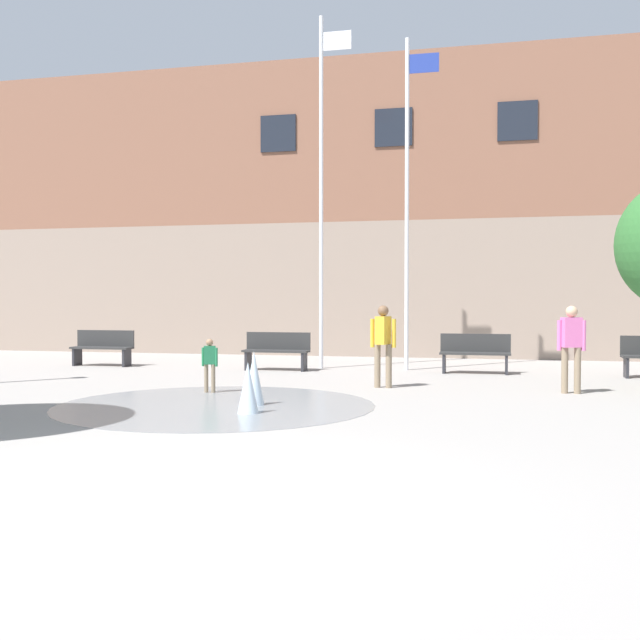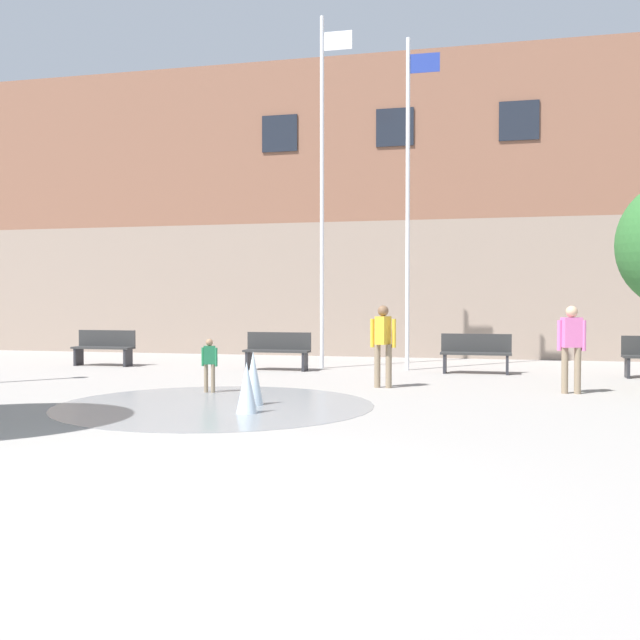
% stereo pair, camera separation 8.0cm
% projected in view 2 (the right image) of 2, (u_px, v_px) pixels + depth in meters
% --- Properties ---
extents(ground_plane, '(100.00, 100.00, 0.00)m').
position_uv_depth(ground_plane, '(148.00, 493.00, 6.57)').
color(ground_plane, gray).
extents(library_building, '(36.00, 6.05, 8.93)m').
position_uv_depth(library_building, '(407.00, 216.00, 24.77)').
color(library_building, gray).
rests_on(library_building, ground).
extents(splash_fountain, '(5.14, 5.14, 0.87)m').
position_uv_depth(splash_fountain, '(231.00, 395.00, 11.88)').
color(splash_fountain, gray).
rests_on(splash_fountain, ground).
extents(park_bench_far_left, '(1.60, 0.44, 0.91)m').
position_uv_depth(park_bench_far_left, '(104.00, 347.00, 19.21)').
color(park_bench_far_left, '#28282D').
rests_on(park_bench_far_left, ground).
extents(park_bench_under_left_flagpole, '(1.60, 0.44, 0.91)m').
position_uv_depth(park_bench_under_left_flagpole, '(277.00, 350.00, 17.99)').
color(park_bench_under_left_flagpole, '#28282D').
rests_on(park_bench_under_left_flagpole, ground).
extents(park_bench_center, '(1.60, 0.44, 0.91)m').
position_uv_depth(park_bench_center, '(476.00, 353.00, 17.17)').
color(park_bench_center, '#28282D').
rests_on(park_bench_center, ground).
extents(child_with_pink_shirt, '(0.31, 0.20, 0.99)m').
position_uv_depth(child_with_pink_shirt, '(209.00, 361.00, 13.66)').
color(child_with_pink_shirt, '#89755B').
rests_on(child_with_pink_shirt, ground).
extents(adult_watching, '(0.50, 0.31, 1.59)m').
position_uv_depth(adult_watching, '(571.00, 342.00, 13.49)').
color(adult_watching, '#89755B').
rests_on(adult_watching, ground).
extents(teen_by_trashcan, '(0.50, 0.38, 1.59)m').
position_uv_depth(teen_by_trashcan, '(383.00, 339.00, 14.40)').
color(teen_by_trashcan, '#89755B').
rests_on(teen_by_trashcan, ground).
extents(flagpole_left, '(0.80, 0.10, 8.64)m').
position_uv_depth(flagpole_left, '(323.00, 183.00, 18.40)').
color(flagpole_left, silver).
rests_on(flagpole_left, ground).
extents(flagpole_right, '(0.80, 0.10, 7.95)m').
position_uv_depth(flagpole_right, '(409.00, 195.00, 17.92)').
color(flagpole_right, silver).
rests_on(flagpole_right, ground).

